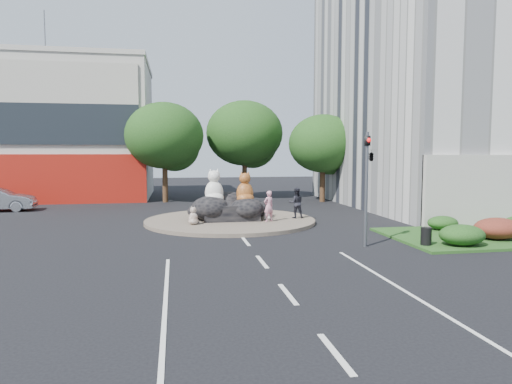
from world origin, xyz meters
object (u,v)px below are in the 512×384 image
(kitten_calico, at_px, (193,215))
(cat_tabby, at_px, (245,188))
(cat_white, at_px, (214,186))
(pedestrian_pink, at_px, (269,206))
(pedestrian_dark, at_px, (296,203))
(kitten_white, at_px, (267,214))
(litter_bin, at_px, (426,236))

(kitten_calico, bearing_deg, cat_tabby, 59.16)
(cat_white, relative_size, pedestrian_pink, 1.19)
(pedestrian_pink, height_order, pedestrian_dark, pedestrian_dark)
(kitten_white, relative_size, pedestrian_pink, 0.40)
(cat_tabby, height_order, kitten_white, cat_tabby)
(kitten_white, height_order, litter_bin, kitten_white)
(cat_tabby, relative_size, kitten_calico, 1.92)
(cat_white, xyz_separation_m, kitten_calico, (-1.29, -1.64, -1.45))
(kitten_calico, distance_m, pedestrian_pink, 4.30)
(kitten_calico, relative_size, kitten_white, 1.42)
(cat_tabby, bearing_deg, pedestrian_pink, -43.65)
(cat_white, xyz_separation_m, pedestrian_pink, (2.98, -1.32, -1.07))
(kitten_white, bearing_deg, cat_white, 136.15)
(cat_white, bearing_deg, cat_tabby, -11.73)
(cat_white, xyz_separation_m, pedestrian_dark, (4.89, -0.24, -1.04))
(cat_tabby, xyz_separation_m, pedestrian_pink, (1.19, -1.13, -0.99))
(cat_white, height_order, kitten_calico, cat_white)
(kitten_calico, xyz_separation_m, pedestrian_dark, (6.19, 1.39, 0.41))
(cat_tabby, distance_m, kitten_calico, 3.67)
(cat_white, relative_size, kitten_calico, 2.08)
(cat_white, distance_m, kitten_white, 3.49)
(cat_white, distance_m, cat_tabby, 1.81)
(kitten_white, distance_m, litter_bin, 9.61)
(pedestrian_pink, distance_m, pedestrian_dark, 2.19)
(pedestrian_pink, distance_m, litter_bin, 9.15)
(cat_tabby, bearing_deg, kitten_calico, -155.11)
(kitten_calico, relative_size, pedestrian_dark, 0.55)
(kitten_calico, height_order, pedestrian_pink, pedestrian_pink)
(litter_bin, bearing_deg, cat_white, 134.35)
(kitten_white, distance_m, pedestrian_dark, 2.01)
(kitten_white, xyz_separation_m, litter_bin, (5.43, -7.93, -0.05))
(pedestrian_pink, xyz_separation_m, pedestrian_dark, (1.91, 1.08, 0.03))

